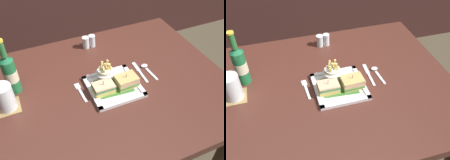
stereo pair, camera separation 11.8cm
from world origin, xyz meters
TOP-DOWN VIEW (x-y plane):
  - dining_table at (0.00, 0.00)m, footprint 1.11×0.92m
  - square_plate at (0.01, -0.02)m, footprint 0.23×0.23m
  - sandwich_half_left at (-0.05, -0.04)m, footprint 0.09×0.07m
  - sandwich_half_right at (0.06, -0.04)m, footprint 0.10×0.08m
  - fries_cup at (-0.01, 0.03)m, footprint 0.09×0.09m
  - beer_bottle at (-0.41, 0.15)m, footprint 0.06×0.06m
  - drink_coaster at (-0.46, 0.05)m, footprint 0.10×0.10m
  - water_glass at (-0.46, 0.05)m, footprint 0.08×0.08m
  - fork at (-0.14, 0.02)m, footprint 0.03×0.13m
  - knife at (0.17, 0.03)m, footprint 0.02×0.16m
  - spoon at (0.21, 0.04)m, footprint 0.03×0.13m
  - salt_shaker at (-0.00, 0.34)m, footprint 0.04×0.04m
  - pepper_shaker at (0.04, 0.34)m, footprint 0.04×0.04m

SIDE VIEW (x-z plane):
  - dining_table at x=0.00m, z-range 0.23..0.95m
  - knife at x=0.17m, z-range 0.73..0.73m
  - fork at x=-0.14m, z-range 0.73..0.73m
  - drink_coaster at x=-0.46m, z-range 0.73..0.73m
  - spoon at x=0.21m, z-range 0.73..0.74m
  - square_plate at x=0.01m, z-range 0.73..0.74m
  - salt_shaker at x=0.00m, z-range 0.72..0.79m
  - pepper_shaker at x=0.04m, z-range 0.72..0.79m
  - sandwich_half_left at x=-0.05m, z-range 0.73..0.79m
  - sandwich_half_right at x=0.06m, z-range 0.73..0.80m
  - water_glass at x=-0.46m, z-range 0.72..0.84m
  - fries_cup at x=-0.01m, z-range 0.73..0.84m
  - beer_bottle at x=-0.41m, z-range 0.69..0.96m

